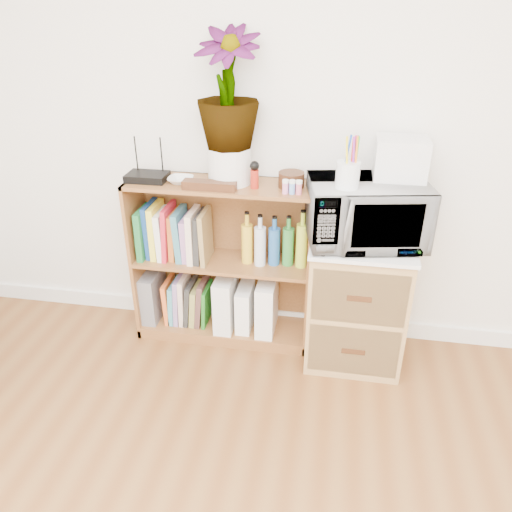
# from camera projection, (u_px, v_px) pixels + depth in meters

# --- Properties ---
(skirting_board) EXTENTS (4.00, 0.02, 0.10)m
(skirting_board) POSITION_uv_depth(u_px,v_px,m) (286.00, 318.00, 3.08)
(skirting_board) COLOR white
(skirting_board) RESTS_ON ground
(bookshelf) EXTENTS (1.00, 0.30, 0.95)m
(bookshelf) POSITION_uv_depth(u_px,v_px,m) (223.00, 263.00, 2.81)
(bookshelf) COLOR brown
(bookshelf) RESTS_ON ground
(wicker_unit) EXTENTS (0.50, 0.45, 0.70)m
(wicker_unit) POSITION_uv_depth(u_px,v_px,m) (356.00, 302.00, 2.69)
(wicker_unit) COLOR #9E7542
(wicker_unit) RESTS_ON ground
(microwave) EXTENTS (0.62, 0.48, 0.31)m
(microwave) POSITION_uv_depth(u_px,v_px,m) (366.00, 212.00, 2.44)
(microwave) COLOR silver
(microwave) RESTS_ON wicker_unit
(pen_cup) EXTENTS (0.11, 0.11, 0.12)m
(pen_cup) POSITION_uv_depth(u_px,v_px,m) (348.00, 175.00, 2.27)
(pen_cup) COLOR silver
(pen_cup) RESTS_ON microwave
(small_appliance) EXTENTS (0.24, 0.20, 0.19)m
(small_appliance) POSITION_uv_depth(u_px,v_px,m) (401.00, 158.00, 2.38)
(small_appliance) COLOR silver
(small_appliance) RESTS_ON microwave
(router) EXTENTS (0.21, 0.14, 0.04)m
(router) POSITION_uv_depth(u_px,v_px,m) (147.00, 177.00, 2.62)
(router) COLOR black
(router) RESTS_ON bookshelf
(white_bowl) EXTENTS (0.13, 0.13, 0.03)m
(white_bowl) POSITION_uv_depth(u_px,v_px,m) (181.00, 180.00, 2.59)
(white_bowl) COLOR silver
(white_bowl) RESTS_ON bookshelf
(plant_pot) EXTENTS (0.22, 0.22, 0.19)m
(plant_pot) POSITION_uv_depth(u_px,v_px,m) (230.00, 165.00, 2.56)
(plant_pot) COLOR silver
(plant_pot) RESTS_ON bookshelf
(potted_plant) EXTENTS (0.32, 0.32, 0.56)m
(potted_plant) POSITION_uv_depth(u_px,v_px,m) (228.00, 89.00, 2.38)
(potted_plant) COLOR #336829
(potted_plant) RESTS_ON plant_pot
(trinket_box) EXTENTS (0.27, 0.07, 0.04)m
(trinket_box) POSITION_uv_depth(u_px,v_px,m) (209.00, 185.00, 2.50)
(trinket_box) COLOR #3B1B10
(trinket_box) RESTS_ON bookshelf
(kokeshi_doll) EXTENTS (0.04, 0.04, 0.09)m
(kokeshi_doll) POSITION_uv_depth(u_px,v_px,m) (255.00, 179.00, 2.50)
(kokeshi_doll) COLOR #A32114
(kokeshi_doll) RESTS_ON bookshelf
(wooden_bowl) EXTENTS (0.13, 0.13, 0.08)m
(wooden_bowl) POSITION_uv_depth(u_px,v_px,m) (291.00, 180.00, 2.52)
(wooden_bowl) COLOR #361F0E
(wooden_bowl) RESTS_ON bookshelf
(paint_jars) EXTENTS (0.11, 0.04, 0.05)m
(paint_jars) POSITION_uv_depth(u_px,v_px,m) (292.00, 189.00, 2.44)
(paint_jars) COLOR pink
(paint_jars) RESTS_ON bookshelf
(file_box) EXTENTS (0.09, 0.24, 0.30)m
(file_box) POSITION_uv_depth(u_px,v_px,m) (153.00, 295.00, 3.00)
(file_box) COLOR slate
(file_box) RESTS_ON bookshelf
(magazine_holder_left) EXTENTS (0.10, 0.26, 0.33)m
(magazine_holder_left) POSITION_uv_depth(u_px,v_px,m) (226.00, 301.00, 2.91)
(magazine_holder_left) COLOR silver
(magazine_holder_left) RESTS_ON bookshelf
(magazine_holder_mid) EXTENTS (0.08, 0.21, 0.26)m
(magazine_holder_mid) POSITION_uv_depth(u_px,v_px,m) (245.00, 307.00, 2.91)
(magazine_holder_mid) COLOR white
(magazine_holder_mid) RESTS_ON bookshelf
(magazine_holder_right) EXTENTS (0.10, 0.26, 0.32)m
(magazine_holder_right) POSITION_uv_depth(u_px,v_px,m) (267.00, 305.00, 2.88)
(magazine_holder_right) COLOR white
(magazine_holder_right) RESTS_ON bookshelf
(cookbooks) EXTENTS (0.39, 0.20, 0.31)m
(cookbooks) POSITION_uv_depth(u_px,v_px,m) (175.00, 233.00, 2.77)
(cookbooks) COLOR #1D6F34
(cookbooks) RESTS_ON bookshelf
(liquor_bottles) EXTENTS (0.36, 0.06, 0.32)m
(liquor_bottles) POSITION_uv_depth(u_px,v_px,m) (275.00, 240.00, 2.69)
(liquor_bottles) COLOR gold
(liquor_bottles) RESTS_ON bookshelf
(lower_books) EXTENTS (0.27, 0.19, 0.30)m
(lower_books) POSITION_uv_depth(u_px,v_px,m) (188.00, 300.00, 2.97)
(lower_books) COLOR orange
(lower_books) RESTS_ON bookshelf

